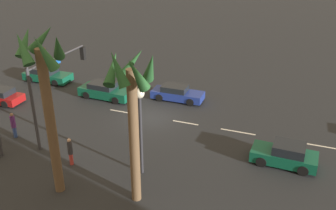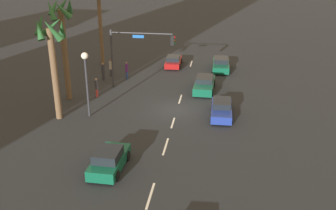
{
  "view_description": "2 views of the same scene",
  "coord_description": "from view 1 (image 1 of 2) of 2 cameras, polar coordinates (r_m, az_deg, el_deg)",
  "views": [
    {
      "loc": [
        -10.47,
        24.0,
        13.09
      ],
      "look_at": [
        -1.63,
        0.79,
        1.63
      ],
      "focal_mm": 40.21,
      "sensor_mm": 36.0,
      "label": 1
    },
    {
      "loc": [
        -30.72,
        -3.57,
        13.04
      ],
      "look_at": [
        -2.47,
        0.44,
        1.41
      ],
      "focal_mm": 41.59,
      "sensor_mm": 36.0,
      "label": 2
    }
  ],
  "objects": [
    {
      "name": "lane_stripe_1",
      "position": [
        27.42,
        22.79,
        -5.88
      ],
      "size": [
        2.55,
        0.14,
        0.01
      ],
      "primitive_type": "cube",
      "color": "silver",
      "rests_on": "ground_plane"
    },
    {
      "name": "lane_stripe_3",
      "position": [
        28.4,
        2.67,
        -2.7
      ],
      "size": [
        2.01,
        0.14,
        0.01
      ],
      "primitive_type": "cube",
      "color": "silver",
      "rests_on": "ground_plane"
    },
    {
      "name": "streetlamp",
      "position": [
        20.95,
        -4.24,
        -1.47
      ],
      "size": [
        0.56,
        0.56,
        5.41
      ],
      "color": "#2D2D33",
      "rests_on": "ground_plane"
    },
    {
      "name": "lane_stripe_4",
      "position": [
        30.27,
        -6.87,
        -1.04
      ],
      "size": [
        2.26,
        0.14,
        0.01
      ],
      "primitive_type": "cube",
      "color": "silver",
      "rests_on": "ground_plane"
    },
    {
      "name": "car_4",
      "position": [
        24.34,
        17.33,
        -7.23
      ],
      "size": [
        3.99,
        1.96,
        1.43
      ],
      "color": "#0F5138",
      "rests_on": "ground_plane"
    },
    {
      "name": "palm_tree_0",
      "position": [
        17.93,
        -5.51,
        0.86
      ],
      "size": [
        2.71,
        2.66,
        8.48
      ],
      "color": "brown",
      "rests_on": "ground_plane"
    },
    {
      "name": "ground_plane",
      "position": [
        29.27,
        -2.44,
        -1.83
      ],
      "size": [
        220.0,
        220.0,
        0.0
      ],
      "primitive_type": "plane",
      "color": "#232628"
    },
    {
      "name": "lane_stripe_2",
      "position": [
        27.59,
        10.57,
        -4.01
      ],
      "size": [
        2.53,
        0.14,
        0.01
      ],
      "primitive_type": "cube",
      "color": "silver",
      "rests_on": "ground_plane"
    },
    {
      "name": "palm_tree_1",
      "position": [
        19.33,
        -18.17,
        2.92
      ],
      "size": [
        2.5,
        2.54,
        9.17
      ],
      "color": "brown",
      "rests_on": "ground_plane"
    },
    {
      "name": "pedestrian_3",
      "position": [
        28.12,
        -22.39,
        -2.74
      ],
      "size": [
        0.45,
        0.45,
        1.85
      ],
      "color": "#2D478C",
      "rests_on": "ground_plane"
    },
    {
      "name": "car_2",
      "position": [
        31.99,
        1.37,
        1.77
      ],
      "size": [
        4.41,
        1.81,
        1.28
      ],
      "color": "navy",
      "rests_on": "ground_plane"
    },
    {
      "name": "car_1",
      "position": [
        32.88,
        -9.48,
        2.14
      ],
      "size": [
        4.68,
        2.04,
        1.34
      ],
      "color": "#0F5138",
      "rests_on": "ground_plane"
    },
    {
      "name": "traffic_signal",
      "position": [
        26.34,
        -16.95,
        3.41
      ],
      "size": [
        0.32,
        6.33,
        5.73
      ],
      "color": "#38383D",
      "rests_on": "ground_plane"
    },
    {
      "name": "pedestrian_0",
      "position": [
        23.8,
        -14.6,
        -6.72
      ],
      "size": [
        0.34,
        0.34,
        1.82
      ],
      "color": "#BF3833",
      "rests_on": "ground_plane"
    },
    {
      "name": "car_5",
      "position": [
        37.92,
        -17.85,
        4.35
      ],
      "size": [
        4.6,
        1.99,
        1.34
      ],
      "color": "#0F5138",
      "rests_on": "ground_plane"
    },
    {
      "name": "lane_stripe_5",
      "position": [
        36.89,
        -23.35,
        1.87
      ],
      "size": [
        2.41,
        0.14,
        0.01
      ],
      "primitive_type": "cube",
      "color": "silver",
      "rests_on": "ground_plane"
    }
  ]
}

